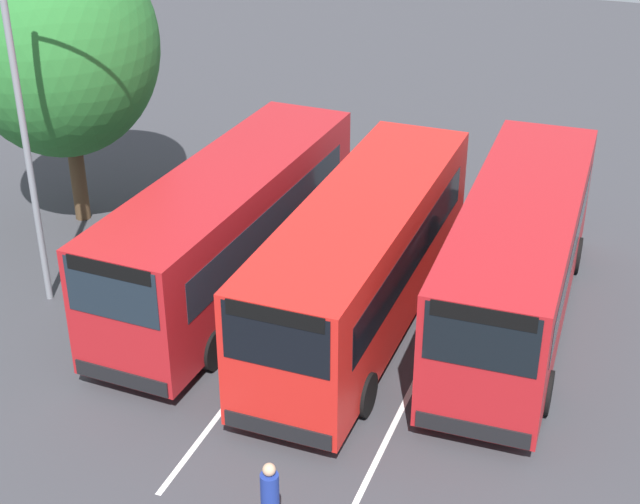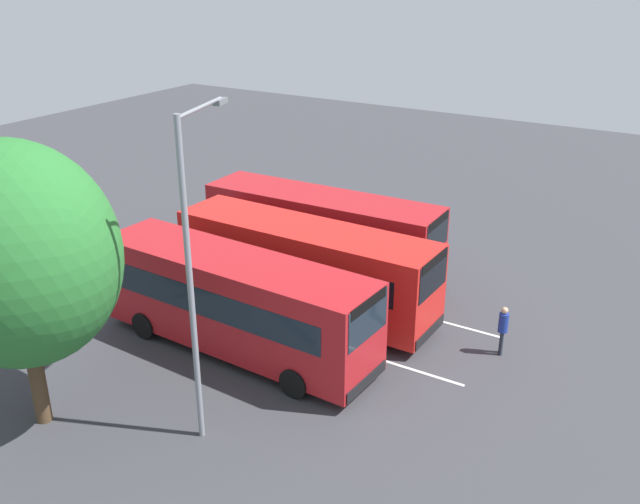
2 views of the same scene
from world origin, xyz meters
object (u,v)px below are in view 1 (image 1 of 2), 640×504
(depot_tree, at_px, (61,47))
(bus_center_right, at_px, (517,258))
(bus_center_left, at_px, (362,259))
(pedestrian, at_px, (270,497))
(street_lamp, at_px, (31,104))
(bus_far_left, at_px, (229,227))

(depot_tree, bearing_deg, bus_center_right, 83.48)
(bus_center_left, relative_size, pedestrian, 5.79)
(bus_center_left, xyz_separation_m, pedestrian, (7.15, 0.74, -0.80))
(bus_center_right, relative_size, street_lamp, 1.13)
(street_lamp, xyz_separation_m, depot_tree, (-4.21, -2.05, 0.01))
(bus_center_right, bearing_deg, bus_center_left, -69.87)
(bus_far_left, xyz_separation_m, depot_tree, (-2.36, -5.96, 3.29))
(bus_far_left, relative_size, pedestrian, 5.83)
(pedestrian, bearing_deg, bus_center_left, -7.72)
(bus_center_right, bearing_deg, pedestrian, -18.46)
(bus_far_left, bearing_deg, bus_center_right, 99.82)
(pedestrian, bearing_deg, bus_center_right, -30.68)
(bus_center_right, height_order, depot_tree, depot_tree)
(pedestrian, relative_size, depot_tree, 0.21)
(bus_center_left, relative_size, street_lamp, 1.12)
(bus_center_left, bearing_deg, pedestrian, 6.61)
(bus_far_left, height_order, depot_tree, depot_tree)
(bus_center_left, xyz_separation_m, street_lamp, (1.42, -7.48, 3.28))
(pedestrian, height_order, depot_tree, depot_tree)
(bus_center_left, xyz_separation_m, bus_center_right, (-1.32, 3.34, 0.00))
(pedestrian, bearing_deg, bus_far_left, 16.00)
(street_lamp, bearing_deg, bus_far_left, 9.52)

